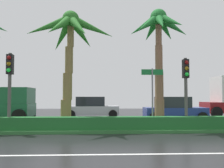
% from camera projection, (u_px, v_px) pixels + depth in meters
% --- Properties ---
extents(ground_plane, '(90.00, 42.00, 0.10)m').
position_uv_depth(ground_plane, '(111.00, 127.00, 14.37)').
color(ground_plane, black).
extents(near_lane_divider_stripe, '(81.00, 0.14, 0.01)m').
position_uv_depth(near_lane_divider_stripe, '(121.00, 154.00, 7.39)').
color(near_lane_divider_stripe, white).
rests_on(near_lane_divider_stripe, ground_plane).
extents(median_strip, '(85.50, 4.00, 0.15)m').
position_uv_depth(median_strip, '(112.00, 127.00, 13.38)').
color(median_strip, '#2D6B33').
rests_on(median_strip, ground_plane).
extents(median_hedge, '(76.50, 0.70, 0.60)m').
position_uv_depth(median_hedge, '(113.00, 123.00, 12.00)').
color(median_hedge, '#1E6028').
rests_on(median_hedge, median_strip).
extents(palm_tree_centre_left, '(4.82, 4.43, 6.22)m').
position_uv_depth(palm_tree_centre_left, '(70.00, 38.00, 13.18)').
color(palm_tree_centre_left, olive).
rests_on(palm_tree_centre_left, median_strip).
extents(palm_tree_centre, '(3.40, 3.46, 6.40)m').
position_uv_depth(palm_tree_centre, '(159.00, 35.00, 13.46)').
color(palm_tree_centre, brown).
rests_on(palm_tree_centre, median_strip).
extents(traffic_signal_median_left, '(0.28, 0.43, 3.69)m').
position_uv_depth(traffic_signal_median_left, '(10.00, 77.00, 11.82)').
color(traffic_signal_median_left, '#4C4C47').
rests_on(traffic_signal_median_left, median_strip).
extents(traffic_signal_median_right, '(0.28, 0.43, 3.56)m').
position_uv_depth(traffic_signal_median_right, '(186.00, 80.00, 12.52)').
color(traffic_signal_median_right, '#4C4C47').
rests_on(traffic_signal_median_right, median_strip).
extents(street_name_sign, '(1.10, 0.08, 3.00)m').
position_uv_depth(street_name_sign, '(152.00, 90.00, 12.36)').
color(street_name_sign, slate).
rests_on(street_name_sign, median_strip).
extents(car_in_traffic_leading, '(4.30, 2.02, 1.72)m').
position_uv_depth(car_in_traffic_leading, '(92.00, 108.00, 20.26)').
color(car_in_traffic_leading, silver).
rests_on(car_in_traffic_leading, ground_plane).
extents(car_in_traffic_second, '(4.30, 2.02, 1.72)m').
position_uv_depth(car_in_traffic_second, '(174.00, 109.00, 17.51)').
color(car_in_traffic_second, navy).
rests_on(car_in_traffic_second, ground_plane).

